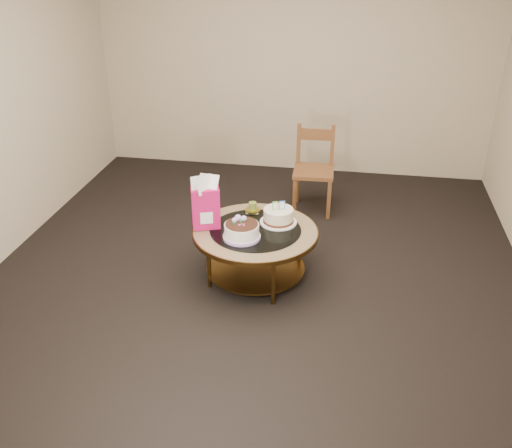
% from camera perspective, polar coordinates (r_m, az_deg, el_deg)
% --- Properties ---
extents(ground, '(5.00, 5.00, 0.00)m').
position_cam_1_polar(ground, '(4.83, -0.05, -5.35)').
color(ground, black).
rests_on(ground, ground).
extents(room_walls, '(4.52, 5.02, 2.61)m').
position_cam_1_polar(room_walls, '(4.19, -0.06, 12.63)').
color(room_walls, '#B6A98A').
rests_on(room_walls, ground).
extents(coffee_table, '(1.02, 1.02, 0.46)m').
position_cam_1_polar(coffee_table, '(4.63, -0.06, -1.42)').
color(coffee_table, brown).
rests_on(coffee_table, ground).
extents(decorated_cake, '(0.30, 0.30, 0.17)m').
position_cam_1_polar(decorated_cake, '(4.45, -1.45, -0.75)').
color(decorated_cake, '#BC9DDE').
rests_on(decorated_cake, coffee_table).
extents(cream_cake, '(0.31, 0.31, 0.19)m').
position_cam_1_polar(cream_cake, '(4.67, 2.26, 0.79)').
color(cream_cake, white).
rests_on(cream_cake, coffee_table).
extents(gift_bag, '(0.25, 0.21, 0.44)m').
position_cam_1_polar(gift_bag, '(4.55, -5.07, 2.14)').
color(gift_bag, '#D21362').
rests_on(gift_bag, coffee_table).
extents(pillar_candle, '(0.13, 0.13, 0.10)m').
position_cam_1_polar(pillar_candle, '(4.87, -0.34, 1.57)').
color(pillar_candle, '#E9C660').
rests_on(pillar_candle, coffee_table).
extents(dining_chair, '(0.41, 0.41, 0.87)m').
position_cam_1_polar(dining_chair, '(5.84, 5.80, 5.47)').
color(dining_chair, brown).
rests_on(dining_chair, ground).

